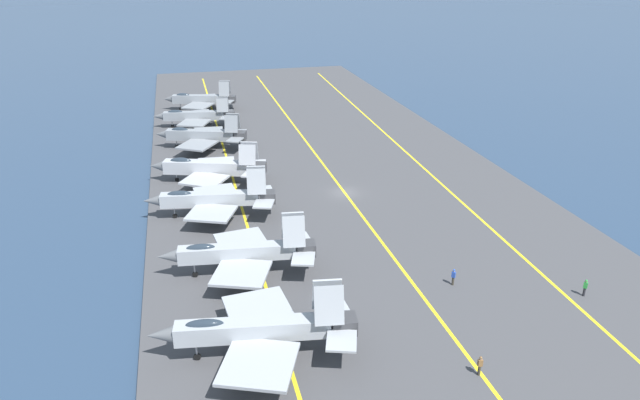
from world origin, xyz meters
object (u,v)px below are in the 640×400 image
Objects in this scene: parked_jet_fifth at (210,167)px; parked_jet_second at (259,329)px; crew_green_vest at (585,287)px; parked_jet_sixth at (203,135)px; crew_brown_vest at (480,365)px; parked_jet_third at (242,252)px; crew_blue_vest at (453,276)px; parked_jet_fourth at (213,199)px; parked_jet_eighth at (201,99)px; parked_jet_seventh at (196,116)px.

parked_jet_second is at bearing -178.33° from parked_jet_fifth.
parked_jet_sixth is at bearing 30.88° from crew_green_vest.
parked_jet_third is at bearing 38.95° from crew_brown_vest.
parked_jet_fifth reaches higher than crew_green_vest.
parked_jet_fifth is 41.19m from crew_blue_vest.
parked_jet_fifth is at bearing 40.17° from crew_green_vest.
parked_jet_second reaches higher than parked_jet_fifth.
parked_jet_fourth is 0.96× the size of parked_jet_fifth.
crew_brown_vest is (-6.65, -16.69, -1.69)m from parked_jet_second.
parked_jet_second is 57.63m from parked_jet_sixth.
parked_jet_sixth is 27.08m from parked_jet_eighth.
parked_jet_eighth reaches higher than crew_blue_vest.
parked_jet_second is 9.41× the size of crew_green_vest.
parked_jet_seventh reaches higher than crew_blue_vest.
crew_blue_vest is (5.02, 11.65, -0.01)m from crew_green_vest.
parked_jet_eighth is (27.05, -1.29, -0.01)m from parked_jet_sixth.
parked_jet_third is 15.32m from parked_jet_fourth.
parked_jet_eighth is at bearing 14.82° from crew_blue_vest.
crew_brown_vest is 1.00× the size of crew_blue_vest.
parked_jet_third is at bearing 68.95° from crew_green_vest.
parked_jet_sixth is 55.83m from crew_blue_vest.
parked_jet_second is 9.50× the size of crew_brown_vest.
parked_jet_eighth reaches higher than parked_jet_fifth.
parked_jet_second is at bearing 92.31° from crew_green_vest.
parked_jet_seventh is 8.62× the size of crew_blue_vest.
parked_jet_third is at bearing -178.09° from parked_jet_seventh.
parked_jet_eighth is at bearing 0.15° from parked_jet_third.
parked_jet_fourth is at bearing 178.38° from parked_jet_eighth.
parked_jet_eighth is 92.83m from crew_brown_vest.
crew_green_vest is (-70.22, -34.11, -1.26)m from parked_jet_seventh.
crew_brown_vest is (-20.35, -16.45, -1.62)m from parked_jet_third.
parked_jet_fifth is at bearing 32.27° from crew_blue_vest.
parked_jet_fifth is at bearing 20.52° from crew_brown_vest.
parked_jet_eighth reaches higher than parked_jet_sixth.
parked_jet_fourth is at bearing 6.64° from parked_jet_third.
parked_jet_second reaches higher than parked_jet_seventh.
parked_jet_sixth is (43.92, 1.48, -0.22)m from parked_jet_third.
parked_jet_second is at bearing 179.97° from parked_jet_eighth.
crew_blue_vest is at bearing -160.99° from parked_jet_seventh.
crew_brown_vest is at bearing -141.05° from parked_jet_third.
crew_blue_vest is at bearing -17.48° from crew_brown_vest.
parked_jet_sixth is (16.48, 0.04, 0.05)m from parked_jet_fifth.
parked_jet_second reaches higher than parked_jet_third.
parked_jet_third reaches higher than parked_jet_sixth.
parked_jet_second is 32.50m from crew_green_vest.
parked_jet_seventh is at bearing 13.23° from crew_brown_vest.
parked_jet_second reaches higher than crew_green_vest.
parked_jet_sixth is 8.76× the size of crew_brown_vest.
parked_jet_fifth is (41.14, 1.20, -0.34)m from parked_jet_second.
parked_jet_seventh is at bearing 0.21° from parked_jet_fourth.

